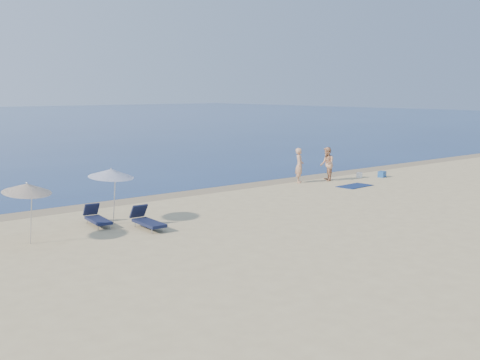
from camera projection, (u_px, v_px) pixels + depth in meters
name	position (u px, v px, depth m)	size (l,w,h in m)	color
wet_sand_strip	(244.00, 186.00, 32.13)	(240.00, 1.60, 0.00)	#847254
person_left	(299.00, 165.00, 33.08)	(0.70, 0.46, 1.92)	tan
person_right	(327.00, 164.00, 33.76)	(0.92, 0.72, 1.90)	tan
beach_towel	(355.00, 186.00, 31.96)	(1.95, 1.08, 0.03)	#0E1D47
white_bag	(359.00, 175.00, 35.07)	(0.33, 0.29, 0.29)	white
blue_cooler	(382.00, 174.00, 35.25)	(0.49, 0.35, 0.35)	#1B4C95
umbrella_near	(111.00, 173.00, 22.75)	(2.20, 2.21, 2.24)	silver
umbrella_far	(27.00, 188.00, 19.85)	(1.96, 1.98, 2.17)	silver
lounger_left	(97.00, 218.00, 22.68)	(0.78, 1.80, 0.77)	#141A39
lounger_right	(147.00, 221.00, 22.16)	(0.70, 1.89, 0.82)	#131835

